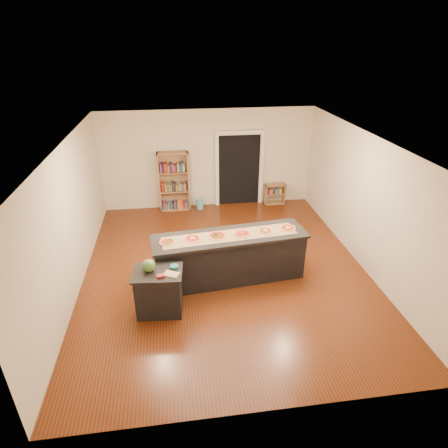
{
  "coord_description": "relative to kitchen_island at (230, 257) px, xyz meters",
  "views": [
    {
      "loc": [
        -0.98,
        -6.77,
        4.58
      ],
      "look_at": [
        0.0,
        0.2,
        1.0
      ],
      "focal_mm": 30.0,
      "sensor_mm": 36.0,
      "label": 1
    }
  ],
  "objects": [
    {
      "name": "cutting_board",
      "position": [
        -1.18,
        -0.98,
        0.36
      ],
      "size": [
        0.31,
        0.27,
        0.02
      ],
      "primitive_type": "cube",
      "rotation": [
        0.0,
        0.0,
        -0.43
      ],
      "color": "tan",
      "rests_on": "side_counter"
    },
    {
      "name": "bookshelf",
      "position": [
        -1.04,
        3.64,
        0.34
      ],
      "size": [
        0.85,
        0.3,
        1.7
      ],
      "primitive_type": "cube",
      "color": "#996F4A",
      "rests_on": "ground"
    },
    {
      "name": "pizza_b",
      "position": [
        -0.74,
        -0.05,
        0.52
      ],
      "size": [
        0.31,
        0.31,
        0.02
      ],
      "color": "tan",
      "rests_on": "kitchen_island"
    },
    {
      "name": "room",
      "position": [
        -0.04,
        0.34,
        0.89
      ],
      "size": [
        6.0,
        7.0,
        2.8
      ],
      "color": "beige",
      "rests_on": "ground"
    },
    {
      "name": "pizza_a",
      "position": [
        -1.23,
        -0.13,
        0.52
      ],
      "size": [
        0.28,
        0.28,
        0.02
      ],
      "color": "tan",
      "rests_on": "kitchen_island"
    },
    {
      "name": "pizza_c",
      "position": [
        -0.25,
        -0.0,
        0.52
      ],
      "size": [
        0.35,
        0.35,
        0.02
      ],
      "color": "tan",
      "rests_on": "kitchen_island"
    },
    {
      "name": "kitchen_island",
      "position": [
        0.0,
        0.0,
        0.0
      ],
      "size": [
        3.09,
        0.84,
        1.02
      ],
      "rotation": [
        0.0,
        0.0,
        0.1
      ],
      "color": "black",
      "rests_on": "ground"
    },
    {
      "name": "watermelon",
      "position": [
        -1.56,
        -0.82,
        0.47
      ],
      "size": [
        0.23,
        0.23,
        0.23
      ],
      "primitive_type": "sphere",
      "color": "#144214",
      "rests_on": "side_counter"
    },
    {
      "name": "pizza_d",
      "position": [
        0.25,
        0.01,
        0.52
      ],
      "size": [
        0.34,
        0.34,
        0.02
      ],
      "color": "tan",
      "rests_on": "kitchen_island"
    },
    {
      "name": "pizza_f",
      "position": [
        1.23,
        0.12,
        0.52
      ],
      "size": [
        0.31,
        0.31,
        0.02
      ],
      "color": "tan",
      "rests_on": "kitchen_island"
    },
    {
      "name": "low_shelf",
      "position": [
        1.93,
        3.66,
        -0.21
      ],
      "size": [
        0.62,
        0.26,
        0.62
      ],
      "primitive_type": "cube",
      "color": "#996F4A",
      "rests_on": "ground"
    },
    {
      "name": "doorway",
      "position": [
        0.86,
        3.81,
        0.69
      ],
      "size": [
        1.4,
        0.09,
        2.21
      ],
      "color": "black",
      "rests_on": "room"
    },
    {
      "name": "kraft_paper",
      "position": [
        0.0,
        -0.01,
        0.51
      ],
      "size": [
        2.72,
        0.76,
        0.0
      ],
      "primitive_type": "cube",
      "rotation": [
        0.0,
        0.0,
        0.1
      ],
      "color": "#946D4C",
      "rests_on": "kitchen_island"
    },
    {
      "name": "side_counter",
      "position": [
        -1.42,
        -0.86,
        -0.08
      ],
      "size": [
        0.87,
        0.64,
        0.86
      ],
      "rotation": [
        0.0,
        0.0,
        -0.09
      ],
      "color": "black",
      "rests_on": "ground"
    },
    {
      "name": "waste_bin",
      "position": [
        -0.32,
        3.59,
        -0.36
      ],
      "size": [
        0.21,
        0.21,
        0.3
      ],
      "primitive_type": "cylinder",
      "color": "#589DC6",
      "rests_on": "ground"
    },
    {
      "name": "pizza_e",
      "position": [
        0.74,
        0.07,
        0.52
      ],
      "size": [
        0.31,
        0.31,
        0.02
      ],
      "color": "tan",
      "rests_on": "kitchen_island"
    },
    {
      "name": "package_red",
      "position": [
        -1.36,
        -1.03,
        0.37
      ],
      "size": [
        0.15,
        0.11,
        0.05
      ],
      "primitive_type": "cube",
      "rotation": [
        0.0,
        0.0,
        0.16
      ],
      "color": "maroon",
      "rests_on": "side_counter"
    },
    {
      "name": "package_teal",
      "position": [
        -1.12,
        -0.78,
        0.38
      ],
      "size": [
        0.15,
        0.15,
        0.06
      ],
      "primitive_type": "cylinder",
      "color": "#195966",
      "rests_on": "side_counter"
    }
  ]
}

